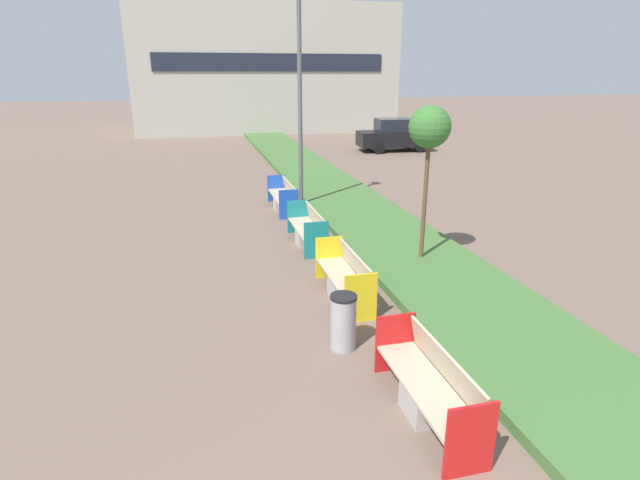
{
  "coord_description": "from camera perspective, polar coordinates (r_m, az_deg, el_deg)",
  "views": [
    {
      "loc": [
        -1.83,
        -1.43,
        4.35
      ],
      "look_at": [
        0.9,
        9.43,
        0.6
      ],
      "focal_mm": 28.0,
      "sensor_mm": 36.0,
      "label": 1
    }
  ],
  "objects": [
    {
      "name": "planter_grass_strip",
      "position": [
        14.96,
        6.15,
        1.87
      ],
      "size": [
        2.8,
        120.0,
        0.18
      ],
      "color": "#426B33",
      "rests_on": "ground"
    },
    {
      "name": "bench_teal_frame",
      "position": [
        13.24,
        -1.39,
        1.04
      ],
      "size": [
        0.65,
        2.24,
        0.94
      ],
      "color": "#ADA8A0",
      "rests_on": "ground"
    },
    {
      "name": "litter_bin",
      "position": [
        8.29,
        2.67,
        -9.33
      ],
      "size": [
        0.44,
        0.44,
        0.96
      ],
      "color": "#9EA0A5",
      "rests_on": "ground"
    },
    {
      "name": "bench_blue_frame",
      "position": [
        16.75,
        -4.21,
        4.76
      ],
      "size": [
        0.65,
        2.46,
        0.94
      ],
      "color": "#ADA8A0",
      "rests_on": "ground"
    },
    {
      "name": "bench_yellow_frame",
      "position": [
        10.15,
        2.89,
        -4.58
      ],
      "size": [
        0.65,
        2.24,
        0.94
      ],
      "color": "#ADA8A0",
      "rests_on": "ground"
    },
    {
      "name": "building_backdrop",
      "position": [
        41.57,
        -6.4,
        18.79
      ],
      "size": [
        19.48,
        8.12,
        9.23
      ],
      "color": "#B2AD9E",
      "rests_on": "ground"
    },
    {
      "name": "bench_red_frame",
      "position": [
        7.03,
        12.35,
        -16.42
      ],
      "size": [
        0.65,
        2.24,
        0.94
      ],
      "color": "#ADA8A0",
      "rests_on": "ground"
    },
    {
      "name": "street_lamp_post",
      "position": [
        16.4,
        -2.32,
        16.77
      ],
      "size": [
        0.24,
        0.44,
        6.94
      ],
      "color": "#56595B",
      "rests_on": "ground"
    },
    {
      "name": "sapling_tree_near",
      "position": [
        11.52,
        12.42,
        12.21
      ],
      "size": [
        0.94,
        0.94,
        3.69
      ],
      "color": "brown",
      "rests_on": "ground"
    },
    {
      "name": "parked_car_distant",
      "position": [
        30.0,
        8.48,
        11.76
      ],
      "size": [
        4.33,
        2.09,
        1.86
      ],
      "rotation": [
        0.0,
        0.0,
        -0.08
      ],
      "color": "black",
      "rests_on": "ground"
    }
  ]
}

